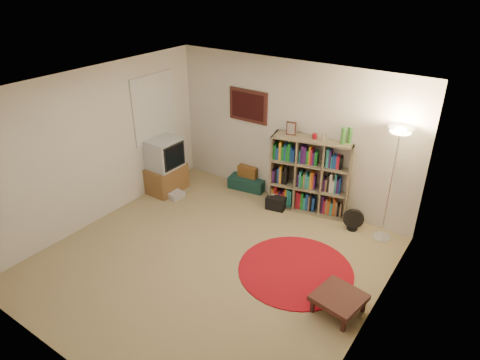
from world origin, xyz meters
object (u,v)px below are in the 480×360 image
Objects in this scene: floor_lamp at (397,148)px; floor_fan at (353,220)px; tv_stand at (166,166)px; suitcase at (249,182)px; side_table at (339,298)px; bookshelf at (309,176)px.

floor_lamp reaches higher than floor_fan.
suitcase is (1.19, 0.98, -0.39)m from tv_stand.
side_table is (0.07, -1.87, -1.31)m from floor_lamp.
floor_lamp is 2.87× the size of side_table.
floor_lamp is at bearing -16.48° from floor_fan.
bookshelf is 2.48× the size of side_table.
suitcase is (-2.65, 0.22, -1.42)m from floor_lamp.
bookshelf reaches higher than tv_stand.
side_table is (0.53, -1.83, 0.02)m from floor_fan.
floor_lamp reaches higher than tv_stand.
bookshelf reaches higher than suitcase.
suitcase is at bearing 151.49° from floor_fan.
floor_lamp is 3.01m from suitcase.
tv_stand is (-3.38, -0.71, 0.31)m from floor_fan.
tv_stand reaches higher than suitcase.
tv_stand is (-3.85, -0.76, -1.03)m from floor_lamp.
side_table is (2.72, -2.09, 0.10)m from suitcase.
floor_lamp is at bearing 11.78° from tv_stand.
floor_lamp reaches higher than suitcase.
suitcase is (-1.28, 0.10, -0.53)m from bookshelf.
bookshelf is 2.12× the size of suitcase.
floor_fan is 3.47m from tv_stand.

